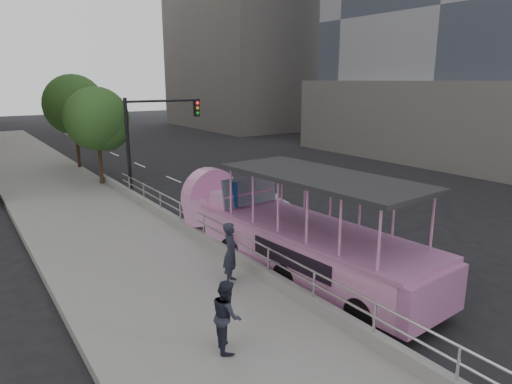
{
  "coord_description": "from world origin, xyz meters",
  "views": [
    {
      "loc": [
        -10.3,
        -10.02,
        6.04
      ],
      "look_at": [
        -1.28,
        3.37,
        2.07
      ],
      "focal_mm": 32.0,
      "sensor_mm": 36.0,
      "label": 1
    }
  ],
  "objects": [
    {
      "name": "pedestrian_near",
      "position": [
        -4.02,
        0.61,
        1.2
      ],
      "size": [
        0.76,
        0.78,
        1.81
      ],
      "primitive_type": "imported",
      "rotation": [
        0.0,
        0.0,
        0.85
      ],
      "color": "#252736",
      "rests_on": "sidewalk"
    },
    {
      "name": "street_tree_near",
      "position": [
        -3.3,
        15.93,
        3.82
      ],
      "size": [
        3.52,
        3.52,
        5.72
      ],
      "color": "#342218",
      "rests_on": "ground"
    },
    {
      "name": "duck_boat",
      "position": [
        -1.67,
        0.96,
        1.26
      ],
      "size": [
        3.22,
        10.37,
        3.39
      ],
      "color": "black",
      "rests_on": "ground"
    },
    {
      "name": "car",
      "position": [
        1.54,
        7.17,
        0.61
      ],
      "size": [
        1.47,
        3.58,
        1.22
      ],
      "primitive_type": "imported",
      "rotation": [
        0.0,
        0.0,
        0.01
      ],
      "color": "white",
      "rests_on": "ground"
    },
    {
      "name": "parking_sign",
      "position": [
        -2.58,
        3.0,
        1.69
      ],
      "size": [
        0.26,
        0.56,
        2.68
      ],
      "color": "black",
      "rests_on": "ground"
    },
    {
      "name": "traffic_signal",
      "position": [
        -1.7,
        12.5,
        3.5
      ],
      "size": [
        4.2,
        0.32,
        5.2
      ],
      "color": "black",
      "rests_on": "ground"
    },
    {
      "name": "guardrail",
      "position": [
        -3.12,
        2.0,
        1.14
      ],
      "size": [
        0.07,
        22.0,
        0.71
      ],
      "color": "silver",
      "rests_on": "kerb_wall"
    },
    {
      "name": "kerb_wall",
      "position": [
        -3.12,
        2.0,
        0.48
      ],
      "size": [
        0.24,
        30.0,
        0.36
      ],
      "primitive_type": "cube",
      "color": "gray",
      "rests_on": "sidewalk"
    },
    {
      "name": "sidewalk",
      "position": [
        -5.75,
        10.0,
        0.15
      ],
      "size": [
        5.5,
        80.0,
        0.3
      ],
      "primitive_type": "cube",
      "color": "gray",
      "rests_on": "ground"
    },
    {
      "name": "pedestrian_mid",
      "position": [
        -5.84,
        -2.26,
        1.1
      ],
      "size": [
        0.82,
        0.93,
        1.6
      ],
      "primitive_type": "imported",
      "rotation": [
        0.0,
        0.0,
        1.24
      ],
      "color": "#252736",
      "rests_on": "sidewalk"
    },
    {
      "name": "ground",
      "position": [
        0.0,
        0.0,
        0.0
      ],
      "size": [
        160.0,
        160.0,
        0.0
      ],
      "primitive_type": "plane",
      "color": "black"
    },
    {
      "name": "midrise_stone_a",
      "position": [
        26.0,
        42.0,
        16.0
      ],
      "size": [
        20.0,
        20.0,
        32.0
      ],
      "primitive_type": "cube",
      "color": "slate",
      "rests_on": "ground"
    },
    {
      "name": "street_tree_far",
      "position": [
        -3.1,
        21.93,
        4.31
      ],
      "size": [
        3.97,
        3.97,
        6.45
      ],
      "color": "#342218",
      "rests_on": "ground"
    }
  ]
}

